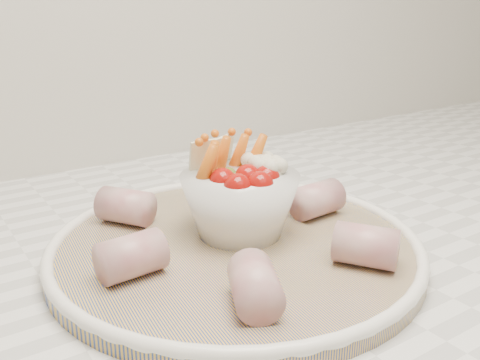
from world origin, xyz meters
TOP-DOWN VIEW (x-y plane):
  - serving_platter at (-0.17, 1.38)m, footprint 0.40×0.40m
  - veggie_bowl at (-0.15, 1.40)m, footprint 0.12×0.12m
  - cured_meat_rolls at (-0.17, 1.38)m, footprint 0.28×0.28m

SIDE VIEW (x-z plane):
  - serving_platter at x=-0.17m, z-range 0.92..0.94m
  - cured_meat_rolls at x=-0.17m, z-range 0.94..0.97m
  - veggie_bowl at x=-0.15m, z-range 0.92..1.02m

